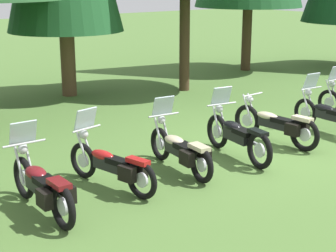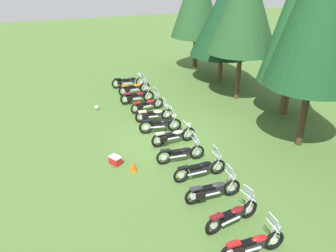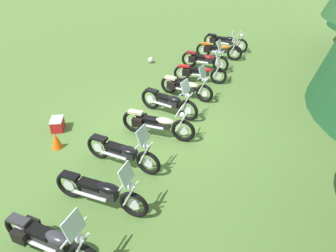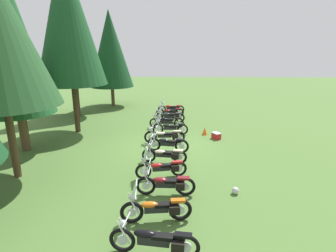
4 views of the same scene
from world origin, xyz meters
The scene contains 14 objects.
ground_plane centered at (0.00, 0.00, 0.00)m, with size 80.00×80.00×0.00m, color #4C7033.
motorcycle_0 centered at (-8.06, 0.10, 0.45)m, with size 0.74×2.37×1.01m.
motorcycle_1 centered at (-6.64, 0.13, 0.46)m, with size 0.70×2.22×1.37m.
motorcycle_2 centered at (-5.08, -0.11, 0.47)m, with size 0.72×2.18×1.37m.
motorcycle_3 centered at (-3.67, 0.10, 0.44)m, with size 0.76×2.15×1.35m.
motorcycle_4 centered at (-2.17, 0.03, 0.44)m, with size 0.75×2.14×1.35m.
motorcycle_5 centered at (-0.75, -0.05, 0.48)m, with size 0.72×2.21×1.38m.
motorcycle_6 centered at (0.63, 0.08, 0.45)m, with size 0.65×2.32×1.02m.
motorcycle_7 centered at (2.27, -0.15, 0.46)m, with size 0.71×2.25×1.36m.
motorcycle_8 centered at (3.74, 0.12, 0.47)m, with size 0.63×2.36×1.36m.
motorcycle_9 centered at (5.21, -0.10, 0.47)m, with size 0.72×2.28×1.37m.
picnic_cooler centered at (1.45, -2.95, 0.19)m, with size 0.63×0.56×0.38m.
traffic_cone centered at (2.25, -2.34, 0.24)m, with size 0.32×0.32×0.48m, color #EA590F.
dropped_helmet centered at (-4.94, -2.66, 0.13)m, with size 0.27×0.27×0.27m, color silver.
Camera 3 is at (7.99, 3.43, 5.43)m, focal length 33.96 mm.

